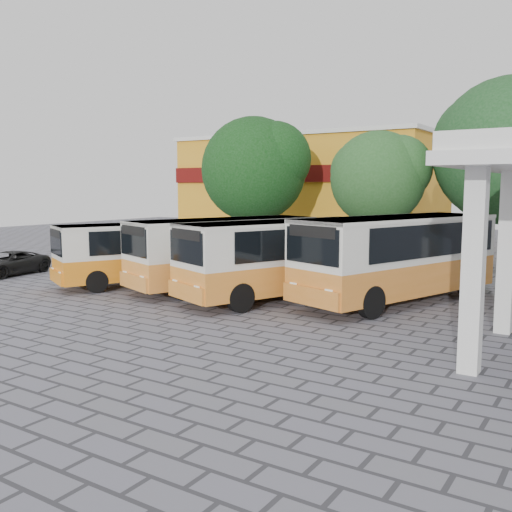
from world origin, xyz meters
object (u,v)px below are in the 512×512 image
Objects in this scene: bus_far_left at (144,249)px; parked_car at (8,263)px; bus_centre_right at (282,254)px; bus_far_right at (398,253)px; bus_centre_left at (224,248)px.

bus_far_left reaches higher than parked_car.
bus_centre_right is 4.29m from bus_far_right.
bus_far_left is at bearing -154.53° from bus_centre_right.
bus_far_right is at bearing 45.35° from bus_centre_right.
bus_centre_right reaches higher than parked_car.
parked_car is (-14.14, -2.10, -1.15)m from bus_centre_right.
parked_car is at bearing -149.36° from bus_far_right.
parked_car is (-7.44, -1.65, -0.98)m from bus_far_left.
bus_centre_left is 7.15m from bus_far_right.
bus_far_right reaches higher than bus_centre_left.
parked_car is at bearing -149.97° from bus_centre_right.
bus_far_left is 10.86m from bus_far_right.
bus_centre_left reaches higher than bus_far_left.
bus_centre_left is at bearing 5.38° from parked_car.
bus_centre_right reaches higher than bus_far_left.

